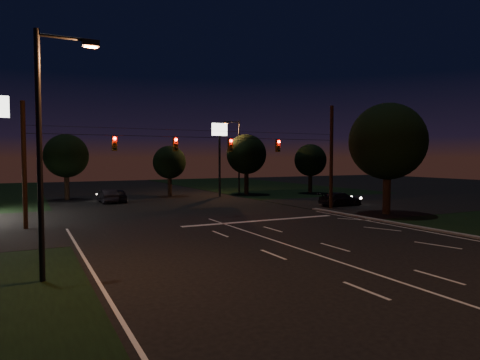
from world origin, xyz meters
TOP-DOWN VIEW (x-y plane):
  - ground at (0.00, 0.00)m, footprint 140.00×140.00m
  - cross_street_right at (20.00, 16.00)m, footprint 20.00×16.00m
  - center_line at (0.00, -6.00)m, footprint 0.14×40.00m
  - stop_bar at (3.00, 11.50)m, footprint 12.00×0.50m
  - utility_pole_right at (12.00, 15.00)m, footprint 0.30×0.30m
  - utility_pole_left at (-12.00, 15.00)m, footprint 0.28×0.28m
  - signal_span at (-0.00, 14.96)m, footprint 24.00×0.40m
  - pole_sign_right at (8.00, 30.00)m, footprint 1.80×0.30m
  - street_light_left at (-11.24, 2.00)m, footprint 2.20×0.35m
  - street_light_right_far at (11.24, 32.00)m, footprint 2.20×0.35m
  - tree_right_near at (13.53, 10.17)m, footprint 6.00×6.00m
  - tree_far_b at (-7.98, 34.13)m, footprint 4.60×4.60m
  - tree_far_c at (3.02, 33.10)m, footprint 3.80×3.80m
  - tree_far_d at (12.02, 31.13)m, footprint 4.80×4.80m
  - tree_far_e at (20.02, 29.11)m, footprint 4.00×4.00m
  - car_oncoming_a at (-3.62, 29.02)m, footprint 2.02×4.08m
  - car_oncoming_b at (-4.67, 29.02)m, footprint 1.52×4.07m
  - car_cross at (14.09, 16.23)m, footprint 4.44×1.98m

SIDE VIEW (x-z plane):
  - ground at x=0.00m, z-range 0.00..0.00m
  - cross_street_right at x=20.00m, z-range -0.01..0.01m
  - utility_pole_right at x=12.00m, z-range -4.50..4.50m
  - utility_pole_left at x=-12.00m, z-range -4.00..4.00m
  - center_line at x=0.00m, z-range 0.00..0.01m
  - stop_bar at x=3.00m, z-range 0.00..0.01m
  - car_cross at x=14.09m, z-range 0.00..1.26m
  - car_oncoming_b at x=-4.67m, z-range 0.00..1.33m
  - car_oncoming_a at x=-3.62m, z-range 0.00..1.34m
  - tree_far_c at x=3.02m, z-range 0.97..6.83m
  - tree_far_e at x=20.02m, z-range 1.03..7.20m
  - tree_far_b at x=-7.98m, z-range 1.12..8.10m
  - tree_far_d at x=12.02m, z-range 1.18..8.47m
  - street_light_left at x=-11.24m, z-range 0.74..9.74m
  - street_light_right_far at x=11.24m, z-range 0.74..9.74m
  - signal_span at x=0.00m, z-range 4.72..6.28m
  - tree_right_near at x=13.53m, z-range 1.30..10.06m
  - pole_sign_right at x=8.00m, z-range 2.04..10.44m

